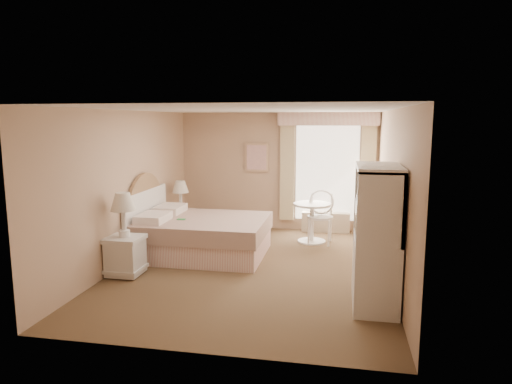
% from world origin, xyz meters
% --- Properties ---
extents(room, '(4.21, 5.51, 2.51)m').
position_xyz_m(room, '(0.00, 0.00, 1.25)').
color(room, brown).
rests_on(room, ground).
extents(window, '(2.05, 0.22, 2.51)m').
position_xyz_m(window, '(1.05, 2.65, 1.34)').
color(window, white).
rests_on(window, room).
extents(framed_art, '(0.52, 0.04, 0.62)m').
position_xyz_m(framed_art, '(-0.45, 2.71, 1.55)').
color(framed_art, tan).
rests_on(framed_art, room).
extents(bed, '(2.20, 1.73, 1.53)m').
position_xyz_m(bed, '(-1.12, 0.56, 0.37)').
color(bed, tan).
rests_on(bed, room).
extents(nightstand_near, '(0.52, 0.52, 1.26)m').
position_xyz_m(nightstand_near, '(-1.84, -0.69, 0.47)').
color(nightstand_near, silver).
rests_on(nightstand_near, room).
extents(nightstand_far, '(0.46, 0.46, 1.12)m').
position_xyz_m(nightstand_far, '(-1.84, 1.77, 0.42)').
color(nightstand_far, silver).
rests_on(nightstand_far, room).
extents(round_table, '(0.72, 0.72, 0.76)m').
position_xyz_m(round_table, '(0.81, 1.76, 0.51)').
color(round_table, white).
rests_on(round_table, room).
extents(cafe_chair, '(0.52, 0.52, 1.02)m').
position_xyz_m(cafe_chair, '(0.98, 1.77, 0.59)').
color(cafe_chair, white).
rests_on(cafe_chair, room).
extents(armoire, '(0.54, 1.08, 1.79)m').
position_xyz_m(armoire, '(1.81, -1.11, 0.74)').
color(armoire, silver).
rests_on(armoire, room).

